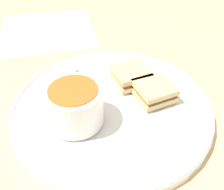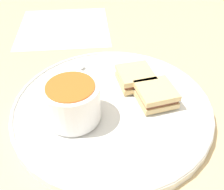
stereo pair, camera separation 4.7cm
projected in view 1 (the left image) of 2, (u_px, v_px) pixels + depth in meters
ground_plane at (112, 111)px, 0.50m from camera, size 2.40×2.40×0.00m
plate at (112, 107)px, 0.49m from camera, size 0.37×0.37×0.02m
soup_bowl at (74, 104)px, 0.43m from camera, size 0.09×0.09×0.07m
spoon at (57, 90)px, 0.51m from camera, size 0.07×0.10×0.01m
sandwich_half_near at (154, 91)px, 0.49m from camera, size 0.08×0.08×0.03m
sandwich_half_far at (131, 75)px, 0.53m from camera, size 0.08×0.08×0.03m
menu_sheet at (47, 30)px, 0.76m from camera, size 0.34×0.34×0.00m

